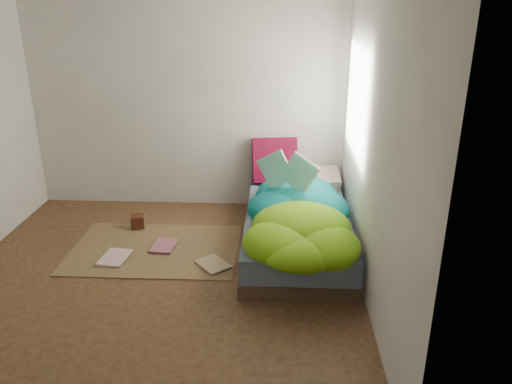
% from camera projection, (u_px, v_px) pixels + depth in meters
% --- Properties ---
extents(ground, '(3.50, 3.50, 0.00)m').
position_uv_depth(ground, '(157.00, 280.00, 4.32)').
color(ground, '#402418').
rests_on(ground, ground).
extents(room_walls, '(3.54, 3.54, 2.62)m').
position_uv_depth(room_walls, '(144.00, 91.00, 3.73)').
color(room_walls, '#B5B1AC').
rests_on(room_walls, ground).
extents(bed, '(1.00, 2.00, 0.34)m').
position_uv_depth(bed, '(297.00, 229.00, 4.87)').
color(bed, '#3E2F21').
rests_on(bed, ground).
extents(duvet, '(0.96, 1.84, 0.34)m').
position_uv_depth(duvet, '(298.00, 206.00, 4.54)').
color(duvet, '#076B73').
rests_on(duvet, bed).
extents(rug, '(1.60, 1.10, 0.01)m').
position_uv_depth(rug, '(155.00, 249.00, 4.84)').
color(rug, brown).
rests_on(rug, ground).
extents(pillow_floral, '(0.64, 0.41, 0.14)m').
position_uv_depth(pillow_floral, '(311.00, 179.00, 5.51)').
color(pillow_floral, silver).
rests_on(pillow_floral, bed).
extents(pillow_magenta, '(0.51, 0.22, 0.49)m').
position_uv_depth(pillow_magenta, '(275.00, 160.00, 5.57)').
color(pillow_magenta, '#52051D').
rests_on(pillow_magenta, bed).
extents(open_book, '(0.50, 0.29, 0.30)m').
position_uv_depth(open_book, '(287.00, 162.00, 4.71)').
color(open_book, green).
rests_on(open_book, duvet).
extents(wooden_box, '(0.17, 0.17, 0.14)m').
position_uv_depth(wooden_box, '(137.00, 222.00, 5.25)').
color(wooden_box, '#3B180D').
rests_on(wooden_box, rug).
extents(floor_book_a, '(0.28, 0.36, 0.03)m').
position_uv_depth(floor_book_a, '(103.00, 257.00, 4.65)').
color(floor_book_a, silver).
rests_on(floor_book_a, rug).
extents(floor_book_b, '(0.25, 0.31, 0.03)m').
position_uv_depth(floor_book_b, '(153.00, 245.00, 4.86)').
color(floor_book_b, '#B5686D').
rests_on(floor_book_b, rug).
extents(floor_book_c, '(0.37, 0.38, 0.02)m').
position_uv_depth(floor_book_c, '(202.00, 268.00, 4.46)').
color(floor_book_c, tan).
rests_on(floor_book_c, rug).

